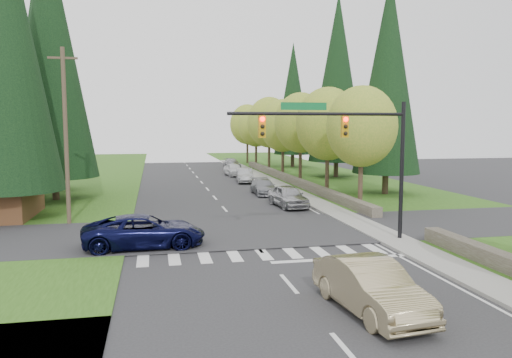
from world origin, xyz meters
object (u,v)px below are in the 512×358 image
object	(u,v)px
suv_navy	(144,231)
parked_car_a	(288,196)
parked_car_d	(234,170)
parked_car_b	(264,187)
sedan_champagne	(370,287)
parked_car_c	(245,176)
parked_car_e	(232,164)

from	to	relation	value
suv_navy	parked_car_a	bearing A→B (deg)	-46.27
parked_car_a	parked_car_d	bearing A→B (deg)	85.30
parked_car_a	parked_car_b	world-z (taller)	parked_car_a
parked_car_b	parked_car_d	distance (m)	15.61
parked_car_a	suv_navy	bearing A→B (deg)	-139.49
sedan_champagne	parked_car_b	distance (m)	26.29
suv_navy	parked_car_b	world-z (taller)	suv_navy
parked_car_c	parked_car_d	xyz separation A→B (m)	(-0.03, 6.65, 0.02)
suv_navy	parked_car_d	bearing A→B (deg)	-18.46
parked_car_b	parked_car_c	bearing A→B (deg)	91.01
parked_car_a	parked_car_e	size ratio (longest dim) A/B	1.05
parked_car_c	parked_car_a	bearing A→B (deg)	-82.66
sedan_champagne	parked_car_d	distance (m)	41.86
parked_car_a	parked_car_b	bearing A→B (deg)	87.09
parked_car_c	parked_car_d	world-z (taller)	parked_car_d
sedan_champagne	parked_car_c	bearing A→B (deg)	79.65
parked_car_c	parked_car_e	bearing A→B (deg)	91.79
sedan_champagne	suv_navy	xyz separation A→B (m)	(-6.85, 9.66, -0.02)
parked_car_c	parked_car_e	size ratio (longest dim) A/B	0.99
parked_car_d	parked_car_a	bearing A→B (deg)	-95.11
parked_car_a	parked_car_d	xyz separation A→B (m)	(-0.29, 22.15, -0.05)
parked_car_d	parked_car_c	bearing A→B (deg)	-95.59
sedan_champagne	parked_car_a	bearing A→B (deg)	75.67
parked_car_c	parked_car_e	world-z (taller)	parked_car_c
suv_navy	parked_car_e	xyz separation A→B (m)	(10.76, 42.50, -0.16)
suv_navy	parked_car_a	xyz separation A→B (m)	(9.65, 9.97, -0.01)
parked_car_c	parked_car_e	distance (m)	17.08
parked_car_a	parked_car_d	world-z (taller)	parked_car_a
sedan_champagne	parked_car_b	bearing A→B (deg)	78.30
sedan_champagne	parked_car_e	size ratio (longest dim) A/B	1.14
parked_car_d	parked_car_b	bearing A→B (deg)	-95.85
parked_car_b	parked_car_c	world-z (taller)	parked_car_c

